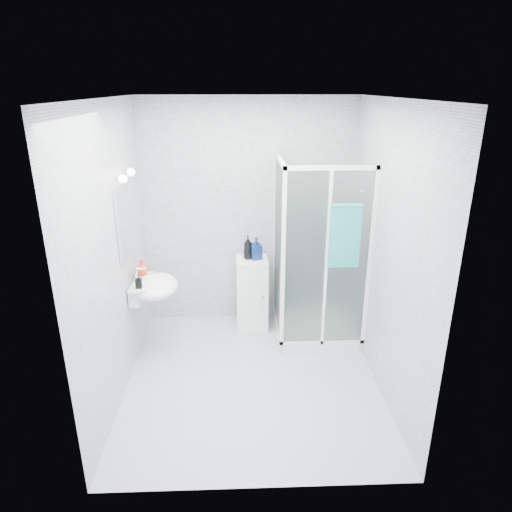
{
  "coord_description": "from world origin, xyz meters",
  "views": [
    {
      "loc": [
        -0.11,
        -3.76,
        2.7
      ],
      "look_at": [
        0.05,
        0.35,
        1.15
      ],
      "focal_mm": 32.0,
      "sensor_mm": 36.0,
      "label": 1
    }
  ],
  "objects_px": {
    "soap_dispenser_orange": "(142,267)",
    "soap_dispenser_black": "(139,282)",
    "shampoo_bottle_b": "(256,248)",
    "shower_enclosure": "(310,301)",
    "hand_towel": "(345,235)",
    "shampoo_bottle_a": "(248,247)",
    "storage_cabinet": "(252,294)",
    "wall_basin": "(153,287)"
  },
  "relations": [
    {
      "from": "hand_towel",
      "to": "shampoo_bottle_a",
      "type": "bearing_deg",
      "value": 143.38
    },
    {
      "from": "hand_towel",
      "to": "shower_enclosure",
      "type": "bearing_deg",
      "value": 120.51
    },
    {
      "from": "wall_basin",
      "to": "hand_towel",
      "type": "distance_m",
      "value": 1.97
    },
    {
      "from": "wall_basin",
      "to": "hand_towel",
      "type": "xyz_separation_m",
      "value": [
        1.89,
        -0.09,
        0.56
      ]
    },
    {
      "from": "shower_enclosure",
      "to": "shampoo_bottle_b",
      "type": "xyz_separation_m",
      "value": [
        -0.59,
        0.27,
        0.54
      ]
    },
    {
      "from": "hand_towel",
      "to": "soap_dispenser_black",
      "type": "bearing_deg",
      "value": -177.64
    },
    {
      "from": "soap_dispenser_orange",
      "to": "soap_dispenser_black",
      "type": "relative_size",
      "value": 1.22
    },
    {
      "from": "shower_enclosure",
      "to": "soap_dispenser_black",
      "type": "xyz_separation_m",
      "value": [
        -1.75,
        -0.48,
        0.48
      ]
    },
    {
      "from": "soap_dispenser_black",
      "to": "hand_towel",
      "type": "bearing_deg",
      "value": 2.36
    },
    {
      "from": "shampoo_bottle_a",
      "to": "storage_cabinet",
      "type": "bearing_deg",
      "value": -25.05
    },
    {
      "from": "storage_cabinet",
      "to": "wall_basin",
      "type": "bearing_deg",
      "value": -151.6
    },
    {
      "from": "shampoo_bottle_a",
      "to": "soap_dispenser_orange",
      "type": "relative_size",
      "value": 1.63
    },
    {
      "from": "storage_cabinet",
      "to": "shampoo_bottle_b",
      "type": "bearing_deg",
      "value": 8.58
    },
    {
      "from": "wall_basin",
      "to": "shampoo_bottle_b",
      "type": "bearing_deg",
      "value": 28.84
    },
    {
      "from": "shower_enclosure",
      "to": "hand_towel",
      "type": "distance_m",
      "value": 1.02
    },
    {
      "from": "soap_dispenser_black",
      "to": "wall_basin",
      "type": "bearing_deg",
      "value": 60.67
    },
    {
      "from": "storage_cabinet",
      "to": "hand_towel",
      "type": "bearing_deg",
      "value": -38.33
    },
    {
      "from": "shower_enclosure",
      "to": "shampoo_bottle_a",
      "type": "height_order",
      "value": "shower_enclosure"
    },
    {
      "from": "shower_enclosure",
      "to": "shampoo_bottle_a",
      "type": "xyz_separation_m",
      "value": [
        -0.68,
        0.28,
        0.54
      ]
    },
    {
      "from": "soap_dispenser_orange",
      "to": "shower_enclosure",
      "type": "bearing_deg",
      "value": 5.14
    },
    {
      "from": "wall_basin",
      "to": "shampoo_bottle_a",
      "type": "xyz_separation_m",
      "value": [
        0.97,
        0.6,
        0.19
      ]
    },
    {
      "from": "shampoo_bottle_b",
      "to": "hand_towel",
      "type": "bearing_deg",
      "value": -39.02
    },
    {
      "from": "hand_towel",
      "to": "shampoo_bottle_b",
      "type": "relative_size",
      "value": 2.49
    },
    {
      "from": "shower_enclosure",
      "to": "shampoo_bottle_b",
      "type": "bearing_deg",
      "value": 155.5
    },
    {
      "from": "hand_towel",
      "to": "wall_basin",
      "type": "bearing_deg",
      "value": 177.43
    },
    {
      "from": "soap_dispenser_orange",
      "to": "soap_dispenser_black",
      "type": "height_order",
      "value": "soap_dispenser_orange"
    },
    {
      "from": "shower_enclosure",
      "to": "soap_dispenser_orange",
      "type": "distance_m",
      "value": 1.85
    },
    {
      "from": "soap_dispenser_orange",
      "to": "storage_cabinet",
      "type": "bearing_deg",
      "value": 20.28
    },
    {
      "from": "storage_cabinet",
      "to": "soap_dispenser_black",
      "type": "bearing_deg",
      "value": -147.36
    },
    {
      "from": "wall_basin",
      "to": "shampoo_bottle_a",
      "type": "distance_m",
      "value": 1.16
    },
    {
      "from": "shower_enclosure",
      "to": "shampoo_bottle_a",
      "type": "relative_size",
      "value": 7.44
    },
    {
      "from": "hand_towel",
      "to": "shampoo_bottle_a",
      "type": "relative_size",
      "value": 2.38
    },
    {
      "from": "storage_cabinet",
      "to": "hand_towel",
      "type": "xyz_separation_m",
      "value": [
        0.88,
        -0.66,
        0.92
      ]
    },
    {
      "from": "wall_basin",
      "to": "storage_cabinet",
      "type": "xyz_separation_m",
      "value": [
        1.02,
        0.58,
        -0.37
      ]
    },
    {
      "from": "wall_basin",
      "to": "soap_dispenser_orange",
      "type": "distance_m",
      "value": 0.25
    },
    {
      "from": "shower_enclosure",
      "to": "hand_towel",
      "type": "bearing_deg",
      "value": -59.49
    },
    {
      "from": "shampoo_bottle_b",
      "to": "shower_enclosure",
      "type": "bearing_deg",
      "value": -24.5
    },
    {
      "from": "storage_cabinet",
      "to": "shampoo_bottle_a",
      "type": "bearing_deg",
      "value": 153.74
    },
    {
      "from": "hand_towel",
      "to": "shampoo_bottle_a",
      "type": "xyz_separation_m",
      "value": [
        -0.92,
        0.68,
        -0.36
      ]
    },
    {
      "from": "shower_enclosure",
      "to": "storage_cabinet",
      "type": "xyz_separation_m",
      "value": [
        -0.64,
        0.26,
        -0.02
      ]
    },
    {
      "from": "soap_dispenser_black",
      "to": "shower_enclosure",
      "type": "bearing_deg",
      "value": 15.44
    },
    {
      "from": "storage_cabinet",
      "to": "soap_dispenser_black",
      "type": "xyz_separation_m",
      "value": [
        -1.11,
        -0.74,
        0.5
      ]
    }
  ]
}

